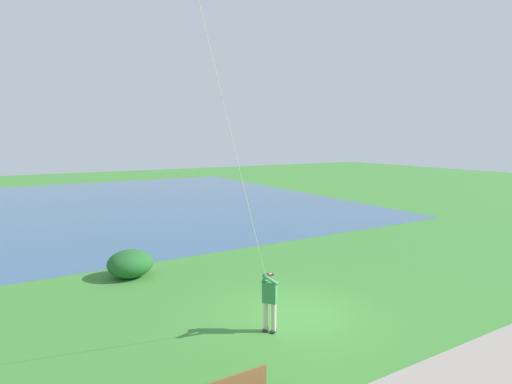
# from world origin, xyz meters

# --- Properties ---
(ground_plane) EXTENTS (120.00, 120.00, 0.00)m
(ground_plane) POSITION_xyz_m (0.00, 0.00, 0.00)
(ground_plane) COLOR #3D7F33
(lake_water) EXTENTS (36.00, 44.00, 0.01)m
(lake_water) POSITION_xyz_m (25.78, 4.00, 0.00)
(lake_water) COLOR #385B7F
(lake_water) RESTS_ON ground
(person_kite_flyer) EXTENTS (0.57, 0.61, 1.83)m
(person_kite_flyer) POSITION_xyz_m (-0.52, 1.40, 1.05)
(person_kite_flyer) COLOR #232328
(person_kite_flyer) RESTS_ON ground
(lakeside_shrub) EXTENTS (1.62, 1.78, 1.09)m
(lakeside_shrub) POSITION_xyz_m (6.28, 3.55, 0.55)
(lakeside_shrub) COLOR #236028
(lakeside_shrub) RESTS_ON ground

